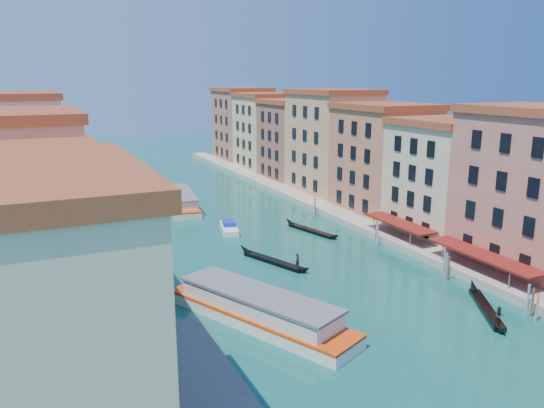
{
  "coord_description": "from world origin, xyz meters",
  "views": [
    {
      "loc": [
        -24.67,
        -19.42,
        23.1
      ],
      "look_at": [
        3.32,
        41.36,
        7.15
      ],
      "focal_mm": 35.0,
      "sensor_mm": 36.0,
      "label": 1
    }
  ],
  "objects_px": {
    "vaporetto_far": "(181,200)",
    "vaporetto_near": "(258,309)",
    "gondola_fore": "(273,260)",
    "vaporetto_stop": "(195,402)",
    "gondola_right": "(487,308)"
  },
  "relations": [
    {
      "from": "vaporetto_stop",
      "to": "gondola_fore",
      "type": "xyz_separation_m",
      "value": [
        18.35,
        26.83,
        -1.01
      ]
    },
    {
      "from": "vaporetto_far",
      "to": "vaporetto_near",
      "type": "bearing_deg",
      "value": -89.47
    },
    {
      "from": "vaporetto_near",
      "to": "gondola_fore",
      "type": "height_order",
      "value": "vaporetto_near"
    },
    {
      "from": "gondola_fore",
      "to": "vaporetto_far",
      "type": "bearing_deg",
      "value": 73.07
    },
    {
      "from": "vaporetto_far",
      "to": "gondola_right",
      "type": "relative_size",
      "value": 1.77
    },
    {
      "from": "vaporetto_stop",
      "to": "vaporetto_far",
      "type": "relative_size",
      "value": 0.83
    },
    {
      "from": "vaporetto_stop",
      "to": "vaporetto_far",
      "type": "height_order",
      "value": "vaporetto_stop"
    },
    {
      "from": "gondola_right",
      "to": "vaporetto_near",
      "type": "bearing_deg",
      "value": -167.97
    },
    {
      "from": "gondola_fore",
      "to": "gondola_right",
      "type": "bearing_deg",
      "value": -79.99
    },
    {
      "from": "vaporetto_stop",
      "to": "vaporetto_far",
      "type": "xyz_separation_m",
      "value": [
        15.72,
        61.4,
        -0.15
      ]
    },
    {
      "from": "vaporetto_near",
      "to": "gondola_right",
      "type": "bearing_deg",
      "value": -43.49
    },
    {
      "from": "vaporetto_stop",
      "to": "vaporetto_near",
      "type": "distance_m",
      "value": 15.57
    },
    {
      "from": "vaporetto_stop",
      "to": "vaporetto_near",
      "type": "bearing_deg",
      "value": 50.63
    },
    {
      "from": "vaporetto_far",
      "to": "gondola_fore",
      "type": "relative_size",
      "value": 1.6
    },
    {
      "from": "vaporetto_stop",
      "to": "gondola_right",
      "type": "xyz_separation_m",
      "value": [
        31.87,
        4.57,
        -0.97
      ]
    }
  ]
}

